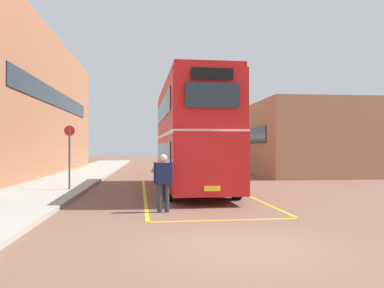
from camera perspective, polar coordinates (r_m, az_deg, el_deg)
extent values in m
plane|color=brown|center=(22.22, -1.54, -5.45)|extent=(135.60, 135.60, 0.00)
cube|color=#A39E93|center=(25.01, -17.04, -4.71)|extent=(4.00, 57.60, 0.14)
cube|color=#9E6647|center=(29.71, -24.66, 5.05)|extent=(6.21, 25.96, 9.51)
cube|color=#232D38|center=(28.90, -18.73, 6.13)|extent=(0.06, 19.73, 1.10)
cube|color=#AD7A56|center=(31.86, 14.28, 0.61)|extent=(7.61, 15.45, 5.03)
cube|color=#232D38|center=(30.76, 7.56, 1.11)|extent=(0.06, 11.74, 1.10)
cylinder|color=black|center=(20.81, -4.85, -4.41)|extent=(0.31, 1.01, 1.00)
cylinder|color=black|center=(21.09, 2.15, -4.36)|extent=(0.31, 1.01, 1.00)
cylinder|color=black|center=(14.38, -3.59, -6.21)|extent=(0.31, 1.01, 1.00)
cylinder|color=black|center=(14.78, 6.44, -6.05)|extent=(0.31, 1.01, 1.00)
cube|color=red|center=(17.66, -0.17, -2.21)|extent=(2.81, 10.49, 2.10)
cube|color=red|center=(17.72, -0.17, 4.60)|extent=(2.80, 10.28, 2.10)
cube|color=red|center=(17.85, -0.17, 8.28)|extent=(2.70, 10.18, 0.20)
cube|color=white|center=(17.66, -0.17, 1.20)|extent=(2.83, 10.39, 0.14)
cube|color=#232D38|center=(17.53, -4.26, -1.24)|extent=(0.29, 8.54, 0.84)
cube|color=#232D38|center=(17.61, -4.26, 4.96)|extent=(0.29, 8.54, 0.84)
cube|color=#232D38|center=(17.86, 3.85, -1.22)|extent=(0.29, 8.54, 0.84)
cube|color=#232D38|center=(17.93, 3.85, 4.86)|extent=(0.29, 8.54, 0.84)
cube|color=#232D38|center=(12.59, 2.95, 7.10)|extent=(1.74, 0.09, 0.80)
cube|color=black|center=(12.70, 2.95, 10.14)|extent=(1.37, 0.08, 0.36)
cube|color=#232D38|center=(22.85, -1.87, -0.79)|extent=(1.99, 0.10, 1.00)
cube|color=yellow|center=(12.55, 2.95, -6.47)|extent=(0.52, 0.05, 0.16)
cylinder|color=black|center=(36.72, -1.76, -2.74)|extent=(0.29, 0.93, 0.92)
cylinder|color=black|center=(36.91, 2.24, -2.72)|extent=(0.29, 0.93, 0.92)
cylinder|color=black|center=(31.78, -1.44, -3.10)|extent=(0.29, 0.93, 0.92)
cylinder|color=black|center=(31.99, 3.18, -3.08)|extent=(0.29, 0.93, 0.92)
cube|color=silver|center=(34.29, 0.54, -1.00)|extent=(2.78, 8.33, 2.60)
cube|color=silver|center=(34.31, 0.54, 1.28)|extent=(2.62, 8.00, 0.12)
cube|color=#232D38|center=(34.22, -1.58, -0.41)|extent=(0.26, 6.60, 0.96)
cube|color=#232D38|center=(34.41, 2.64, -0.41)|extent=(0.26, 6.60, 0.96)
cube|color=#232D38|center=(38.43, 0.07, -0.48)|extent=(1.99, 0.11, 1.10)
cylinder|color=#2D2D38|center=(11.89, -3.65, -7.82)|extent=(0.14, 0.14, 0.84)
cylinder|color=#2D2D38|center=(11.85, -4.71, -7.84)|extent=(0.14, 0.14, 0.84)
cube|color=#141938|center=(11.80, -4.18, -4.27)|extent=(0.52, 0.29, 0.63)
cylinder|color=#141938|center=(11.84, -3.00, -4.10)|extent=(0.09, 0.09, 0.60)
cylinder|color=#141938|center=(11.76, -5.36, -4.13)|extent=(0.09, 0.09, 0.60)
sphere|color=beige|center=(11.76, -4.16, -2.04)|extent=(0.23, 0.23, 0.23)
cylinder|color=#4C4C51|center=(17.55, -17.33, -1.94)|extent=(0.08, 0.08, 2.68)
cylinder|color=red|center=(17.56, -17.32, 1.85)|extent=(0.44, 0.03, 0.44)
cube|color=gold|center=(16.58, -6.88, -7.16)|extent=(0.50, 12.42, 0.01)
cube|color=gold|center=(17.12, 7.03, -6.95)|extent=(0.50, 12.42, 0.01)
cube|color=gold|center=(10.68, 4.81, -10.94)|extent=(4.21, 0.25, 0.01)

